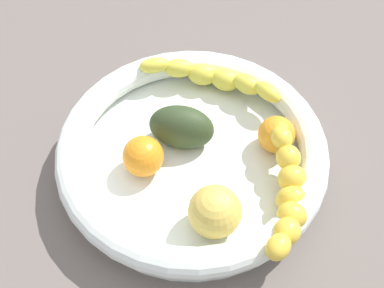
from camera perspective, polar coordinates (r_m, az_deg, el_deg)
name	(u,v)px	position (r cm, az deg, el deg)	size (l,w,h in cm)	color
kitchen_counter	(192,173)	(72.92, 0.00, -3.25)	(120.00, 120.00, 3.00)	#685D58
fruit_bowl	(192,154)	(69.07, 0.00, -1.09)	(36.51, 36.51, 6.16)	white
banana_draped_left	(212,77)	(75.63, 2.30, 7.52)	(15.85, 16.70, 4.52)	yellow
banana_draped_right	(289,195)	(63.73, 10.80, -5.63)	(17.01, 12.03, 5.91)	yellow
orange_front	(143,156)	(66.76, -5.50, -1.37)	(5.47, 5.47, 5.47)	orange
orange_mid_left	(276,135)	(69.78, 9.44, 1.06)	(5.11, 5.11, 5.11)	orange
avocado_dark	(180,128)	(69.35, -1.34, 1.84)	(9.00, 5.48, 6.51)	#314123
apple_yellow	(215,212)	(61.45, 2.57, -7.58)	(6.57, 6.57, 6.57)	#E0BE51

